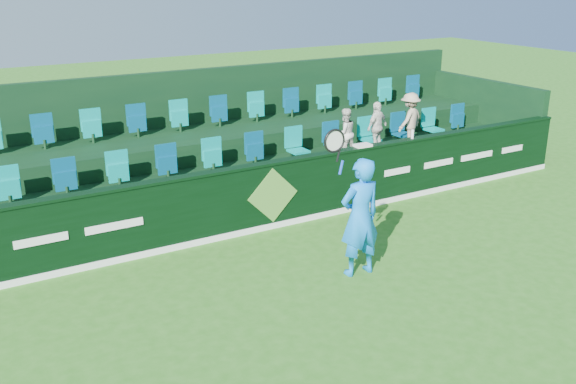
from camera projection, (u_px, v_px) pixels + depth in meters
ground at (401, 315)px, 9.50m from camera, size 60.00×60.00×0.00m
sponsor_hoarding at (270, 195)px, 12.53m from camera, size 16.00×0.25×1.35m
stand_tier_front at (245, 192)px, 13.52m from camera, size 16.00×2.00×0.80m
stand_tier_back at (208, 159)px, 14.98m from camera, size 16.00×1.80×1.30m
stand_rear at (199, 132)px, 15.16m from camera, size 16.00×4.10×2.60m
seat_row_front at (236, 156)px, 13.61m from camera, size 13.50×0.50×0.60m
seat_row_back at (201, 117)px, 14.91m from camera, size 13.50×0.50×0.60m
tennis_player at (360, 217)px, 10.49m from camera, size 1.22×0.51×2.63m
spectator_left at (345, 133)px, 14.44m from camera, size 0.56×0.45×1.12m
spectator_middle at (377, 127)px, 14.86m from camera, size 0.75×0.48×1.18m
spectator_right at (410, 120)px, 15.32m from camera, size 0.95×0.73×1.29m
towel at (363, 145)px, 13.36m from camera, size 0.35×0.23×0.05m
drinks_bottle at (412, 134)px, 13.98m from camera, size 0.06×0.06×0.20m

